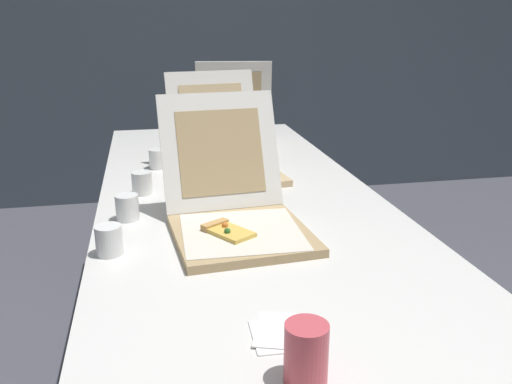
% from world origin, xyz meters
% --- Properties ---
extents(wall_back, '(10.00, 0.10, 2.60)m').
position_xyz_m(wall_back, '(0.00, 2.90, 1.30)').
color(wall_back, '#4C5660').
rests_on(wall_back, ground).
extents(table, '(0.87, 2.22, 0.74)m').
position_xyz_m(table, '(0.00, 0.61, 0.69)').
color(table, silver).
rests_on(table, ground).
extents(pizza_box_front, '(0.37, 0.49, 0.33)m').
position_xyz_m(pizza_box_front, '(-0.06, 0.30, 0.79)').
color(pizza_box_front, tan).
rests_on(pizza_box_front, table).
extents(pizza_box_middle, '(0.39, 0.47, 0.35)m').
position_xyz_m(pizza_box_middle, '(-0.01, 0.85, 0.79)').
color(pizza_box_middle, tan).
rests_on(pizza_box_middle, table).
extents(pizza_box_back, '(0.38, 0.38, 0.35)m').
position_xyz_m(pizza_box_back, '(0.10, 1.32, 0.79)').
color(pizza_box_back, tan).
rests_on(pizza_box_back, table).
extents(cup_white_mid, '(0.06, 0.06, 0.07)m').
position_xyz_m(cup_white_mid, '(-0.30, 0.68, 0.78)').
color(cup_white_mid, white).
rests_on(cup_white_mid, table).
extents(cup_white_near_center, '(0.06, 0.06, 0.07)m').
position_xyz_m(cup_white_near_center, '(-0.34, 0.45, 0.78)').
color(cup_white_near_center, white).
rests_on(cup_white_near_center, table).
extents(cup_white_near_left, '(0.06, 0.06, 0.07)m').
position_xyz_m(cup_white_near_left, '(-0.38, 0.22, 0.78)').
color(cup_white_near_left, white).
rests_on(cup_white_near_left, table).
extents(cup_white_far, '(0.06, 0.06, 0.07)m').
position_xyz_m(cup_white_far, '(-0.24, 0.98, 0.78)').
color(cup_white_far, white).
rests_on(cup_white_far, table).
extents(cup_printed_front, '(0.07, 0.07, 0.10)m').
position_xyz_m(cup_printed_front, '(-0.06, -0.33, 0.79)').
color(cup_printed_front, '#D14C56').
rests_on(cup_printed_front, table).
extents(napkin_pile, '(0.15, 0.15, 0.01)m').
position_xyz_m(napkin_pile, '(-0.06, -0.19, 0.74)').
color(napkin_pile, white).
rests_on(napkin_pile, table).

